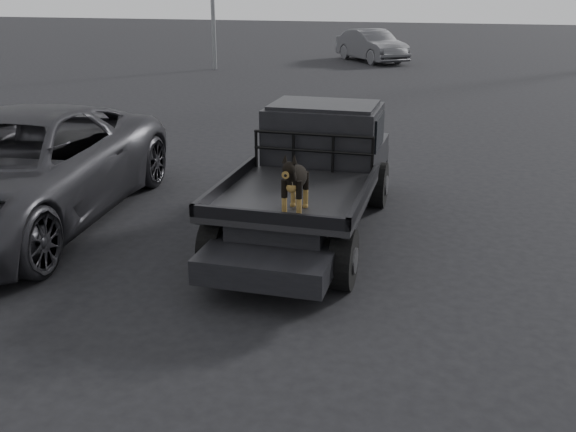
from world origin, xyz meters
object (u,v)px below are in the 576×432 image
(parked_suv, at_px, (16,170))
(dog, at_px, (295,182))
(flatbed_ute, at_px, (309,204))
(distant_car_a, at_px, (371,46))

(parked_suv, bearing_deg, dog, -16.05)
(flatbed_ute, bearing_deg, parked_suv, -170.14)
(dog, distance_m, distant_car_a, 24.74)
(flatbed_ute, height_order, parked_suv, parked_suv)
(flatbed_ute, xyz_separation_m, parked_suv, (-4.41, -0.77, 0.40))
(flatbed_ute, relative_size, distant_car_a, 1.19)
(flatbed_ute, xyz_separation_m, distant_car_a, (-2.32, 22.98, 0.29))
(dog, bearing_deg, flatbed_ute, 97.05)
(parked_suv, distance_m, distant_car_a, 23.84)
(dog, relative_size, parked_suv, 0.12)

